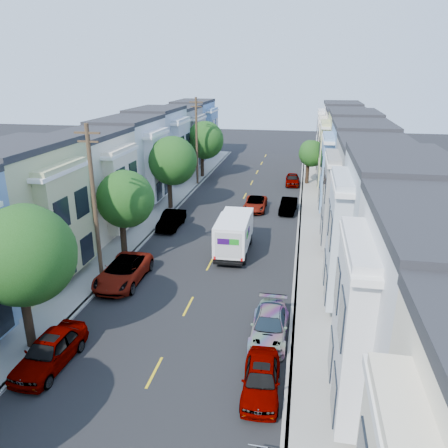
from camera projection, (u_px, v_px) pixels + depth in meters
name	position (u px, v px, depth m)	size (l,w,h in m)	color
ground	(188.00, 306.00, 25.45)	(160.00, 160.00, 0.00)	black
road_slab	(231.00, 223.00, 39.35)	(12.00, 70.00, 0.02)	black
curb_left	(167.00, 218.00, 40.37)	(0.30, 70.00, 0.15)	gray
curb_right	(299.00, 226.00, 38.29)	(0.30, 70.00, 0.15)	gray
sidewalk_left	(153.00, 217.00, 40.59)	(2.60, 70.00, 0.15)	gray
sidewalk_right	(314.00, 227.00, 38.07)	(2.60, 70.00, 0.15)	gray
centerline	(231.00, 223.00, 39.36)	(0.12, 70.00, 0.01)	gold
townhouse_row_left	(115.00, 216.00, 41.27)	(5.00, 70.00, 8.50)	gray
townhouse_row_right	(359.00, 231.00, 37.44)	(5.00, 70.00, 8.50)	gray
tree_b	(23.00, 256.00, 19.99)	(4.70, 4.70, 7.37)	black
tree_c	(124.00, 199.00, 31.05)	(4.12, 4.12, 6.42)	black
tree_d	(172.00, 161.00, 41.60)	(4.68, 4.68, 7.19)	black
tree_e	(204.00, 140.00, 54.47)	(4.70, 4.70, 7.10)	black
tree_far_r	(311.00, 154.00, 51.29)	(3.10, 3.10, 5.29)	black
utility_pole_near	(95.00, 206.00, 26.67)	(1.60, 0.26, 10.00)	#42301E
utility_pole_far	(197.00, 142.00, 50.77)	(1.60, 0.26, 10.00)	#42301E
fedex_truck	(234.00, 233.00, 32.47)	(2.29, 5.94, 2.85)	white
lead_sedan	(255.00, 204.00, 42.75)	(2.09, 4.54, 1.26)	black
parked_left_b	(50.00, 351.00, 20.15)	(1.80, 4.70, 1.52)	black
parked_left_c	(123.00, 272.00, 28.11)	(2.50, 5.42, 1.51)	#AEB5C7
parked_left_d	(171.00, 220.00, 37.90)	(1.52, 4.31, 1.44)	black
parked_right_a	(261.00, 379.00, 18.48)	(1.59, 4.15, 1.35)	#535C61
parked_right_b	(269.00, 326.00, 22.35)	(1.85, 4.40, 1.32)	white
parked_right_c	(288.00, 206.00, 42.06)	(1.40, 3.97, 1.32)	black
parked_right_d	(292.00, 180.00, 52.05)	(1.59, 4.15, 1.35)	black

